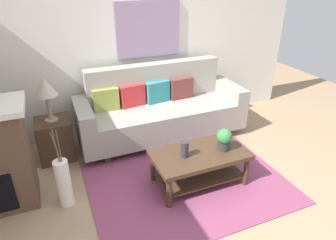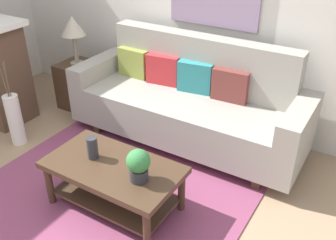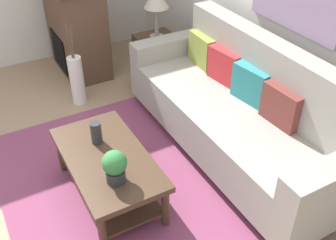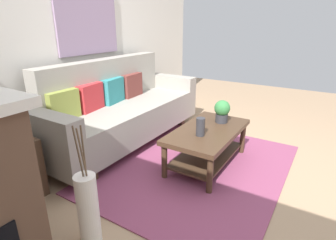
% 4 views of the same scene
% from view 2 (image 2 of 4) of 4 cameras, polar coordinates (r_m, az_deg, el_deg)
% --- Properties ---
extents(ground_plane, '(9.30, 9.30, 0.00)m').
position_cam_2_polar(ground_plane, '(3.16, -14.73, -16.17)').
color(ground_plane, '#9E7F60').
extents(wall_back, '(5.30, 0.10, 2.70)m').
position_cam_2_polar(wall_back, '(4.11, 5.58, 17.41)').
color(wall_back, silver).
rests_on(wall_back, ground_plane).
extents(area_rug, '(2.30, 1.79, 0.01)m').
position_cam_2_polar(area_rug, '(3.41, -8.80, -11.22)').
color(area_rug, '#843D5B').
rests_on(area_rug, ground_plane).
extents(couch, '(2.44, 0.84, 1.08)m').
position_cam_2_polar(couch, '(3.91, 3.16, 2.51)').
color(couch, gray).
rests_on(couch, ground_plane).
extents(throw_pillow_olive, '(0.36, 0.13, 0.32)m').
position_cam_2_polar(throw_pillow_olive, '(4.29, -5.18, 8.60)').
color(throw_pillow_olive, olive).
rests_on(throw_pillow_olive, couch).
extents(throw_pillow_crimson, '(0.37, 0.17, 0.32)m').
position_cam_2_polar(throw_pillow_crimson, '(4.08, -0.73, 7.61)').
color(throw_pillow_crimson, red).
rests_on(throw_pillow_crimson, couch).
extents(throw_pillow_teal, '(0.37, 0.17, 0.32)m').
position_cam_2_polar(throw_pillow_teal, '(3.91, 4.14, 6.46)').
color(throw_pillow_teal, teal).
rests_on(throw_pillow_teal, couch).
extents(throw_pillow_maroon, '(0.37, 0.14, 0.32)m').
position_cam_2_polar(throw_pillow_maroon, '(3.76, 9.39, 5.17)').
color(throw_pillow_maroon, brown).
rests_on(throw_pillow_maroon, couch).
extents(coffee_table, '(1.10, 0.60, 0.43)m').
position_cam_2_polar(coffee_table, '(3.11, -8.19, -8.43)').
color(coffee_table, '#422D1E').
rests_on(coffee_table, ground_plane).
extents(tabletop_vase, '(0.09, 0.09, 0.19)m').
position_cam_2_polar(tabletop_vase, '(3.10, -11.35, -4.12)').
color(tabletop_vase, '#2D2D33').
rests_on(tabletop_vase, coffee_table).
extents(potted_plant_tabletop, '(0.18, 0.18, 0.26)m').
position_cam_2_polar(potted_plant_tabletop, '(2.79, -4.48, -6.69)').
color(potted_plant_tabletop, '#2D2D33').
rests_on(potted_plant_tabletop, coffee_table).
extents(side_table, '(0.44, 0.44, 0.56)m').
position_cam_2_polar(side_table, '(4.81, -13.11, 5.16)').
color(side_table, '#422D1E').
rests_on(side_table, ground_plane).
extents(table_lamp, '(0.28, 0.28, 0.57)m').
position_cam_2_polar(table_lamp, '(4.56, -14.15, 13.32)').
color(table_lamp, gray).
rests_on(table_lamp, side_table).
extents(floor_vase, '(0.15, 0.15, 0.55)m').
position_cam_2_polar(floor_vase, '(4.23, -22.08, 0.03)').
color(floor_vase, white).
rests_on(floor_vase, ground_plane).
extents(floor_vase_branch_a, '(0.02, 0.02, 0.36)m').
position_cam_2_polar(floor_vase_branch_a, '(4.02, -23.12, 5.60)').
color(floor_vase_branch_a, brown).
rests_on(floor_vase_branch_a, floor_vase).
extents(floor_vase_branch_b, '(0.02, 0.05, 0.36)m').
position_cam_2_polar(floor_vase_branch_b, '(4.06, -23.20, 5.77)').
color(floor_vase_branch_b, brown).
rests_on(floor_vase_branch_b, floor_vase).
extents(floor_vase_branch_c, '(0.05, 0.02, 0.36)m').
position_cam_2_polar(floor_vase_branch_c, '(4.04, -23.57, 5.58)').
color(floor_vase_branch_c, brown).
rests_on(floor_vase_branch_c, floor_vase).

